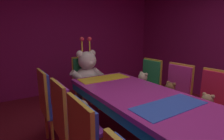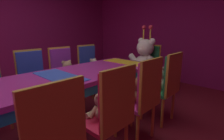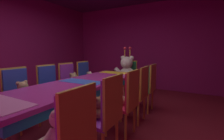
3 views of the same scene
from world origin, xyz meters
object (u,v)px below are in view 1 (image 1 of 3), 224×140
teddy_left_3 (82,116)px  teddy_left_4 (62,100)px  teddy_right_3 (170,93)px  banquet_table (169,114)px  teddy_right_4 (142,83)px  teddy_right_2 (206,106)px  chair_left_4 (50,101)px  throne_chair (84,77)px  chair_right_2 (213,102)px  chair_left_3 (68,120)px  chair_right_3 (176,90)px  king_teddy_bear (88,71)px  chair_right_4 (149,81)px

teddy_left_3 → teddy_left_4: bearing=92.3°
teddy_left_3 → teddy_right_3: size_ratio=1.12×
banquet_table → teddy_right_4: teddy_right_4 is taller
teddy_left_3 → teddy_right_2: teddy_left_3 is taller
teddy_left_3 → chair_left_4: size_ratio=0.34×
teddy_left_3 → throne_chair: throne_chair is taller
teddy_left_4 → chair_right_2: bearing=-36.0°
teddy_right_2 → teddy_right_4: teddy_right_4 is taller
chair_left_3 → teddy_left_3: bearing=0.0°
chair_right_3 → banquet_table: bearing=33.6°
teddy_right_4 → banquet_table: bearing=58.7°
teddy_right_3 → king_teddy_bear: king_teddy_bear is taller
chair_right_4 → chair_left_3: bearing=19.5°
teddy_right_4 → throne_chair: bearing=-52.7°
chair_left_3 → chair_right_3: size_ratio=1.00×
chair_left_3 → chair_right_3: 1.65m
teddy_left_3 → banquet_table: bearing=-38.2°
chair_left_3 → teddy_left_3: 0.15m
chair_left_3 → teddy_right_4: (1.50, 0.58, -0.00)m
chair_left_3 → teddy_left_3: chair_left_3 is taller
teddy_right_2 → throne_chair: throne_chair is taller
banquet_table → king_teddy_bear: size_ratio=3.24×
chair_left_3 → teddy_right_2: chair_left_3 is taller
teddy_right_2 → throne_chair: size_ratio=0.29×
teddy_left_3 → king_teddy_bear: bearing=62.5°
banquet_table → chair_right_2: chair_right_2 is taller
teddy_right_3 → banquet_table: bearing=38.8°
teddy_left_3 → chair_right_3: size_ratio=0.34×
banquet_table → teddy_left_3: teddy_left_3 is taller
chair_left_4 → chair_right_4: 1.67m
chair_left_4 → chair_right_3: size_ratio=1.00×
teddy_left_3 → chair_left_4: 0.62m
teddy_right_2 → teddy_right_4: 1.10m
banquet_table → chair_right_3: bearing=33.6°
chair_left_3 → chair_right_4: bearing=19.5°
chair_right_3 → throne_chair: bearing=-60.5°
teddy_right_2 → teddy_right_3: size_ratio=0.94×
king_teddy_bear → chair_left_3: bearing=-32.3°
chair_right_2 → teddy_right_3: bearing=-73.6°
chair_right_4 → teddy_right_4: 0.15m
chair_right_3 → chair_right_4: size_ratio=1.00×
chair_left_3 → chair_left_4: size_ratio=1.00×
teddy_left_3 → throne_chair: size_ratio=0.34×
teddy_left_4 → king_teddy_bear: 1.01m
chair_right_2 → throne_chair: (-0.84, 1.99, 0.00)m
throne_chair → king_teddy_bear: size_ratio=1.09×
teddy_right_2 → king_teddy_bear: size_ratio=0.31×
chair_right_3 → chair_right_4: (-0.00, 0.57, 0.00)m
banquet_table → teddy_right_3: size_ratio=9.76×
banquet_table → chair_right_3: 0.99m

